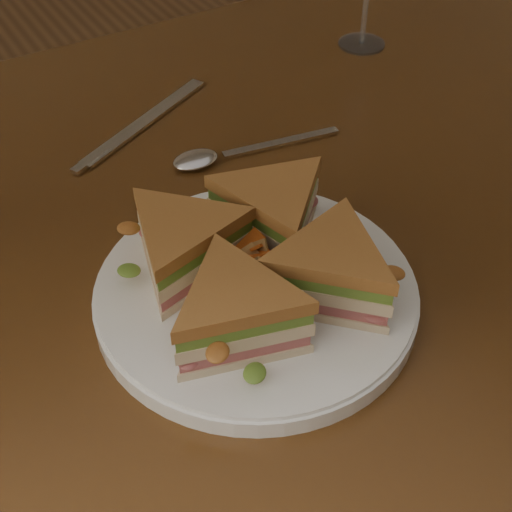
% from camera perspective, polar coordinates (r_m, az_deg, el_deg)
% --- Properties ---
extents(table, '(1.20, 0.80, 0.75)m').
position_cam_1_polar(table, '(0.74, -2.83, -2.44)').
color(table, '#361D0C').
rests_on(table, ground).
extents(plate, '(0.26, 0.26, 0.02)m').
position_cam_1_polar(plate, '(0.58, -0.00, -3.04)').
color(plate, white).
rests_on(plate, table).
extents(sandwich_wedges, '(0.25, 0.25, 0.06)m').
position_cam_1_polar(sandwich_wedges, '(0.55, -0.00, -0.38)').
color(sandwich_wedges, beige).
rests_on(sandwich_wedges, plate).
extents(crisps_mound, '(0.09, 0.09, 0.05)m').
position_cam_1_polar(crisps_mound, '(0.56, -0.00, -0.68)').
color(crisps_mound, '#CF5A1A').
rests_on(crisps_mound, plate).
extents(spoon, '(0.18, 0.05, 0.01)m').
position_cam_1_polar(spoon, '(0.74, -3.15, 7.98)').
color(spoon, silver).
rests_on(spoon, table).
extents(knife, '(0.20, 0.11, 0.00)m').
position_cam_1_polar(knife, '(0.80, -9.45, 10.10)').
color(knife, silver).
rests_on(knife, table).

